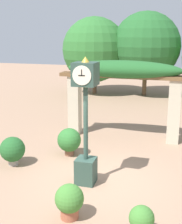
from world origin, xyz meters
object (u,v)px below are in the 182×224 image
(pedestal_clock, at_px, (86,121))
(potted_plant_far_left, at_px, (69,140))
(potted_plant_near_left, at_px, (142,220))
(potted_plant_far_right, at_px, (69,200))
(potted_plant_near_right, at_px, (12,150))

(pedestal_clock, bearing_deg, potted_plant_far_left, 123.05)
(potted_plant_far_left, bearing_deg, potted_plant_near_left, -51.39)
(pedestal_clock, distance_m, potted_plant_far_left, 2.47)
(potted_plant_near_left, height_order, potted_plant_far_right, potted_plant_far_right)
(pedestal_clock, xyz_separation_m, potted_plant_near_left, (1.81, -1.93, -1.44))
(potted_plant_near_right, distance_m, potted_plant_far_right, 3.55)
(pedestal_clock, height_order, potted_plant_far_left, pedestal_clock)
(potted_plant_near_left, distance_m, potted_plant_far_left, 4.75)
(potted_plant_far_right, bearing_deg, pedestal_clock, 95.22)
(potted_plant_far_left, distance_m, potted_plant_far_right, 3.76)
(potted_plant_near_right, bearing_deg, potted_plant_near_left, -28.97)
(pedestal_clock, relative_size, potted_plant_near_left, 5.17)
(potted_plant_near_left, xyz_separation_m, potted_plant_far_right, (-1.65, 0.19, 0.08))
(potted_plant_far_left, xyz_separation_m, potted_plant_far_right, (1.31, -3.52, -0.09))
(potted_plant_near_right, bearing_deg, potted_plant_far_left, 41.67)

